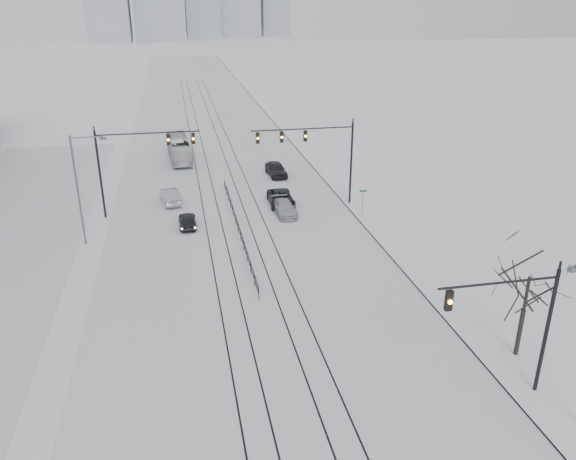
# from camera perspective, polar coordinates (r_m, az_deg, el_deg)

# --- Properties ---
(road) EXTENTS (22.00, 260.00, 0.02)m
(road) POSITION_cam_1_polar(r_m,az_deg,el_deg) (76.79, -7.72, 8.29)
(road) COLOR silver
(road) RESTS_ON ground
(sidewalk_east) EXTENTS (5.00, 260.00, 0.16)m
(sidewalk_east) POSITION_cam_1_polar(r_m,az_deg,el_deg) (78.73, 2.23, 8.88)
(sidewalk_east) COLOR silver
(sidewalk_east) RESTS_ON ground
(curb) EXTENTS (0.10, 260.00, 0.12)m
(curb) POSITION_cam_1_polar(r_m,az_deg,el_deg) (78.21, 0.46, 8.79)
(curb) COLOR gray
(curb) RESTS_ON ground
(parking_strip) EXTENTS (14.00, 60.00, 0.03)m
(parking_strip) POSITION_cam_1_polar(r_m,az_deg,el_deg) (54.98, -26.92, 0.18)
(parking_strip) COLOR silver
(parking_strip) RESTS_ON ground
(tram_rails) EXTENTS (5.30, 180.00, 0.01)m
(tram_rails) POSITION_cam_1_polar(r_m,az_deg,el_deg) (57.64, -6.25, 3.55)
(tram_rails) COLOR black
(tram_rails) RESTS_ON ground
(traffic_mast_near) EXTENTS (6.10, 0.37, 7.00)m
(traffic_mast_near) POSITION_cam_1_polar(r_m,az_deg,el_deg) (29.11, 22.47, -8.29)
(traffic_mast_near) COLOR black
(traffic_mast_near) RESTS_ON ground
(traffic_mast_ne) EXTENTS (9.60, 0.37, 8.00)m
(traffic_mast_ne) POSITION_cam_1_polar(r_m,az_deg,el_deg) (52.56, 2.99, 8.32)
(traffic_mast_ne) COLOR black
(traffic_mast_ne) RESTS_ON ground
(traffic_mast_nw) EXTENTS (9.10, 0.37, 8.00)m
(traffic_mast_nw) POSITION_cam_1_polar(r_m,az_deg,el_deg) (52.17, -15.50, 7.21)
(traffic_mast_nw) COLOR black
(traffic_mast_nw) RESTS_ON ground
(street_light_west) EXTENTS (2.73, 0.25, 9.00)m
(street_light_west) POSITION_cam_1_polar(r_m,az_deg,el_deg) (46.98, -20.31, 4.50)
(street_light_west) COLOR #595B60
(street_light_west) RESTS_ON ground
(bare_tree) EXTENTS (4.40, 4.40, 6.10)m
(bare_tree) POSITION_cam_1_polar(r_m,az_deg,el_deg) (32.56, 23.22, -5.20)
(bare_tree) COLOR black
(bare_tree) RESTS_ON ground
(median_fence) EXTENTS (0.06, 24.00, 1.00)m
(median_fence) POSITION_cam_1_polar(r_m,az_deg,el_deg) (48.13, -5.12, 0.33)
(median_fence) COLOR black
(median_fence) RESTS_ON ground
(street_sign) EXTENTS (0.70, 0.06, 2.40)m
(street_sign) POSITION_cam_1_polar(r_m,az_deg,el_deg) (52.02, 7.61, 3.22)
(street_sign) COLOR #595B60
(street_sign) RESTS_ON ground
(sedan_sb_inner) EXTENTS (1.52, 3.69, 1.25)m
(sedan_sb_inner) POSITION_cam_1_polar(r_m,az_deg,el_deg) (49.86, -10.18, 0.99)
(sedan_sb_inner) COLOR black
(sedan_sb_inner) RESTS_ON ground
(sedan_sb_outer) EXTENTS (2.19, 4.65, 1.47)m
(sedan_sb_outer) POSITION_cam_1_polar(r_m,az_deg,el_deg) (56.02, -11.89, 3.40)
(sedan_sb_outer) COLOR #9DA0A4
(sedan_sb_outer) RESTS_ON ground
(sedan_nb_front) EXTENTS (2.39, 4.97, 1.36)m
(sedan_nb_front) POSITION_cam_1_polar(r_m,az_deg,el_deg) (54.28, -0.72, 3.22)
(sedan_nb_front) COLOR black
(sedan_nb_front) RESTS_ON ground
(sedan_nb_right) EXTENTS (2.00, 4.47, 1.27)m
(sedan_nb_right) POSITION_cam_1_polar(r_m,az_deg,el_deg) (51.95, -0.36, 2.26)
(sedan_nb_right) COLOR #ACAFB4
(sedan_nb_right) RESTS_ON ground
(sedan_nb_far) EXTENTS (2.19, 4.71, 1.56)m
(sedan_nb_far) POSITION_cam_1_polar(r_m,az_deg,el_deg) (63.47, -1.22, 6.19)
(sedan_nb_far) COLOR black
(sedan_nb_far) RESTS_ON ground
(box_truck) EXTENTS (2.98, 10.24, 2.82)m
(box_truck) POSITION_cam_1_polar(r_m,az_deg,el_deg) (71.19, -11.01, 8.12)
(box_truck) COLOR #BABDBE
(box_truck) RESTS_ON ground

